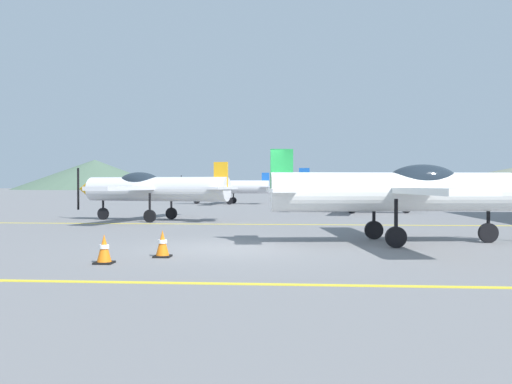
% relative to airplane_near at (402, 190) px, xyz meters
% --- Properties ---
extents(ground_plane, '(400.00, 400.00, 0.00)m').
position_rel_airplane_near_xyz_m(ground_plane, '(-4.42, -1.51, -1.42)').
color(ground_plane, slate).
extents(apron_line_near, '(80.00, 0.16, 0.01)m').
position_rel_airplane_near_xyz_m(apron_line_near, '(-4.42, -6.25, -1.42)').
color(apron_line_near, yellow).
rests_on(apron_line_near, ground_plane).
extents(apron_line_far, '(80.00, 0.16, 0.01)m').
position_rel_airplane_near_xyz_m(apron_line_far, '(-4.42, 6.46, -1.42)').
color(apron_line_far, yellow).
rests_on(apron_line_far, ground_plane).
extents(airplane_near, '(7.37, 8.46, 2.53)m').
position_rel_airplane_near_xyz_m(airplane_near, '(0.00, 0.00, 0.00)').
color(airplane_near, white).
rests_on(airplane_near, ground_plane).
extents(airplane_mid, '(7.39, 8.43, 2.53)m').
position_rel_airplane_near_xyz_m(airplane_mid, '(-9.18, 8.35, 0.00)').
color(airplane_mid, silver).
rests_on(airplane_mid, ground_plane).
extents(airplane_far, '(7.38, 8.45, 2.53)m').
position_rel_airplane_near_xyz_m(airplane_far, '(0.80, 15.64, 0.00)').
color(airplane_far, silver).
rests_on(airplane_far, ground_plane).
extents(airplane_back, '(7.30, 8.42, 2.53)m').
position_rel_airplane_near_xyz_m(airplane_back, '(-8.58, 28.42, 0.00)').
color(airplane_back, silver).
rests_on(airplane_back, ground_plane).
extents(car_sedan, '(2.24, 4.41, 1.62)m').
position_rel_airplane_near_xyz_m(car_sedan, '(7.40, 23.24, -0.58)').
color(car_sedan, white).
rests_on(car_sedan, ground_plane).
extents(traffic_cone_front, '(0.36, 0.36, 0.59)m').
position_rel_airplane_near_xyz_m(traffic_cone_front, '(-6.65, -4.26, -1.13)').
color(traffic_cone_front, black).
rests_on(traffic_cone_front, ground_plane).
extents(traffic_cone_side, '(0.36, 0.36, 0.59)m').
position_rel_airplane_near_xyz_m(traffic_cone_side, '(-5.73, -3.22, -1.13)').
color(traffic_cone_side, black).
rests_on(traffic_cone_side, ground_plane).
extents(hill_left, '(51.49, 51.49, 9.65)m').
position_rel_airplane_near_xyz_m(hill_left, '(-68.85, 156.26, 3.40)').
color(hill_left, '#4C6651').
rests_on(hill_left, ground_plane).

